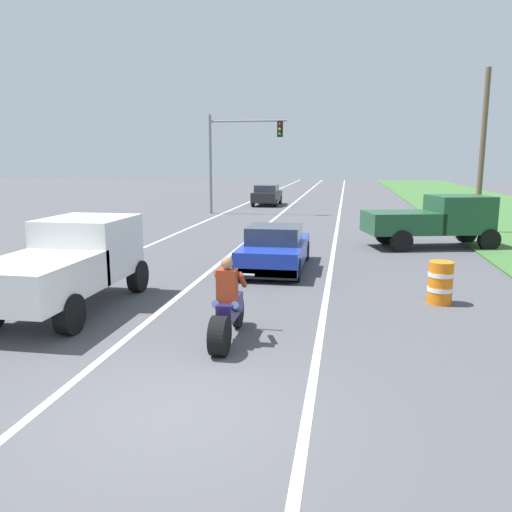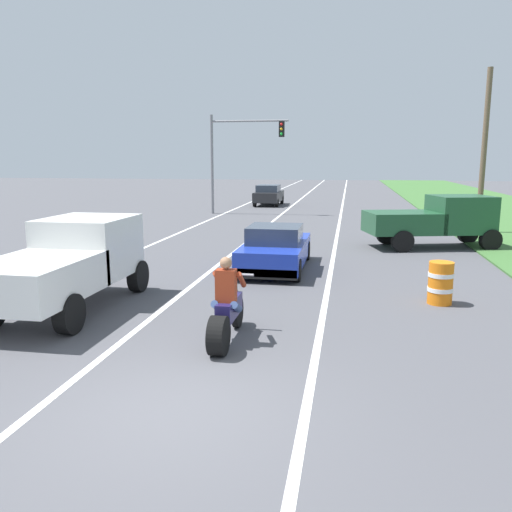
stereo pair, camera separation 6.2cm
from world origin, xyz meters
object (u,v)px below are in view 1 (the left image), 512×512
Objects in this scene: motorcycle_with_rider at (227,312)px; pickup_truck_left_lane_white at (69,261)px; pickup_truck_right_shoulder_dark_green at (435,219)px; distant_car_far_ahead at (267,195)px; construction_barrel_nearest at (440,283)px; traffic_light_mast_near at (234,148)px; sports_car_blue at (275,249)px.

pickup_truck_left_lane_white is at bearing 158.31° from motorcycle_with_rider.
distant_car_far_ahead is at bearing 117.99° from pickup_truck_right_shoulder_dark_green.
pickup_truck_left_lane_white reaches higher than distant_car_far_ahead.
traffic_light_mast_near is at bearing 115.46° from construction_barrel_nearest.
distant_car_far_ahead is (-8.01, 25.46, 0.27)m from construction_barrel_nearest.
pickup_truck_right_shoulder_dark_green is at bearing 65.06° from motorcycle_with_rider.
distant_car_far_ahead is (-9.15, 17.21, -0.33)m from pickup_truck_right_shoulder_dark_green.
pickup_truck_left_lane_white is at bearing -127.96° from sports_car_blue.
traffic_light_mast_near is 1.50× the size of distant_car_far_ahead.
traffic_light_mast_near reaches higher than distant_car_far_ahead.
pickup_truck_left_lane_white reaches higher than sports_car_blue.
motorcycle_with_rider is 0.55× the size of distant_car_far_ahead.
construction_barrel_nearest is (4.31, 3.47, -0.09)m from motorcycle_with_rider.
pickup_truck_right_shoulder_dark_green reaches higher than sports_car_blue.
pickup_truck_right_shoulder_dark_green is 1.29× the size of distant_car_far_ahead.
construction_barrel_nearest is at bearing -72.54° from distant_car_far_ahead.
pickup_truck_left_lane_white and pickup_truck_right_shoulder_dark_green have the same top height.
motorcycle_with_rider reaches higher than construction_barrel_nearest.
sports_car_blue is at bearing 52.04° from pickup_truck_left_lane_white.
sports_car_blue is at bearing -137.25° from pickup_truck_right_shoulder_dark_green.
construction_barrel_nearest is (8.29, 1.89, -0.60)m from pickup_truck_left_lane_white.
traffic_light_mast_near is (-0.79, 20.96, 2.90)m from pickup_truck_left_lane_white.
pickup_truck_left_lane_white is 0.93× the size of pickup_truck_right_shoulder_dark_green.
sports_car_blue is 4.30× the size of construction_barrel_nearest.
traffic_light_mast_near is 6.00× the size of construction_barrel_nearest.
motorcycle_with_rider is at bearing -78.05° from traffic_light_mast_near.
construction_barrel_nearest is (-1.14, -8.24, -0.60)m from pickup_truck_right_shoulder_dark_green.
motorcycle_with_rider is 4.32m from pickup_truck_left_lane_white.
distant_car_far_ahead is (-3.70, 28.93, 0.18)m from motorcycle_with_rider.
traffic_light_mast_near is at bearing 133.36° from pickup_truck_right_shoulder_dark_green.
pickup_truck_left_lane_white is 0.80× the size of traffic_light_mast_near.
distant_car_far_ahead reaches higher than sports_car_blue.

